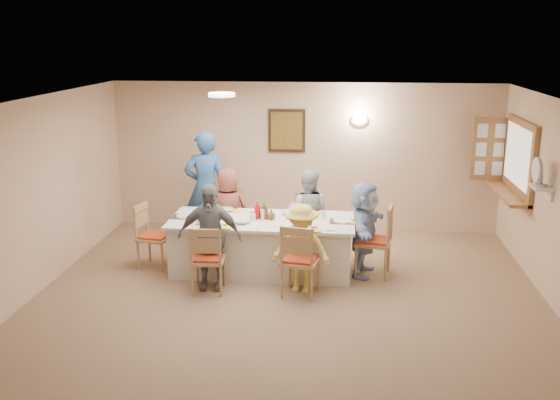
# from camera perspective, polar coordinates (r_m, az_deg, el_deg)

# --- Properties ---
(ground) EXTENTS (7.00, 7.00, 0.00)m
(ground) POSITION_cam_1_polar(r_m,az_deg,el_deg) (7.61, 0.43, -10.44)
(ground) COLOR #947155
(room_walls) EXTENTS (7.00, 7.00, 7.00)m
(room_walls) POSITION_cam_1_polar(r_m,az_deg,el_deg) (7.09, 0.45, 0.69)
(room_walls) COLOR tan
(room_walls) RESTS_ON ground
(wall_picture) EXTENTS (0.62, 0.05, 0.72)m
(wall_picture) POSITION_cam_1_polar(r_m,az_deg,el_deg) (10.47, 0.61, 6.35)
(wall_picture) COLOR black
(wall_picture) RESTS_ON room_walls
(wall_sconce) EXTENTS (0.26, 0.09, 0.18)m
(wall_sconce) POSITION_cam_1_polar(r_m,az_deg,el_deg) (10.38, 7.27, 7.27)
(wall_sconce) COLOR white
(wall_sconce) RESTS_ON room_walls
(ceiling_light) EXTENTS (0.36, 0.36, 0.05)m
(ceiling_light) POSITION_cam_1_polar(r_m,az_deg,el_deg) (8.54, -5.35, 9.56)
(ceiling_light) COLOR white
(ceiling_light) RESTS_ON room_walls
(serving_hatch) EXTENTS (0.06, 1.50, 1.15)m
(serving_hatch) POSITION_cam_1_polar(r_m,az_deg,el_deg) (9.75, 21.04, 3.53)
(serving_hatch) COLOR olive
(serving_hatch) RESTS_ON room_walls
(hatch_sill) EXTENTS (0.30, 1.50, 0.05)m
(hatch_sill) POSITION_cam_1_polar(r_m,az_deg,el_deg) (9.83, 20.08, 0.56)
(hatch_sill) COLOR olive
(hatch_sill) RESTS_ON room_walls
(shutter_door) EXTENTS (0.55, 0.04, 1.00)m
(shutter_door) POSITION_cam_1_polar(r_m,az_deg,el_deg) (10.41, 18.61, 4.42)
(shutter_door) COLOR olive
(shutter_door) RESTS_ON room_walls
(fan_shelf) EXTENTS (0.22, 0.36, 0.03)m
(fan_shelf) POSITION_cam_1_polar(r_m,az_deg,el_deg) (8.48, 22.73, 1.09)
(fan_shelf) COLOR white
(fan_shelf) RESTS_ON room_walls
(desk_fan) EXTENTS (0.30, 0.30, 0.28)m
(desk_fan) POSITION_cam_1_polar(r_m,az_deg,el_deg) (8.44, 22.64, 2.09)
(desk_fan) COLOR #A5A5A8
(desk_fan) RESTS_ON fan_shelf
(dining_table) EXTENTS (2.57, 1.09, 0.76)m
(dining_table) POSITION_cam_1_polar(r_m,az_deg,el_deg) (8.82, -1.65, -4.14)
(dining_table) COLOR silver
(dining_table) RESTS_ON ground
(chair_back_left) EXTENTS (0.55, 0.55, 0.98)m
(chair_back_left) POSITION_cam_1_polar(r_m,az_deg,el_deg) (9.62, -4.58, -1.84)
(chair_back_left) COLOR tan
(chair_back_left) RESTS_ON ground
(chair_back_right) EXTENTS (0.46, 0.46, 0.91)m
(chair_back_right) POSITION_cam_1_polar(r_m,az_deg,el_deg) (9.50, 2.57, -2.25)
(chair_back_right) COLOR tan
(chair_back_right) RESTS_ON ground
(chair_front_left) EXTENTS (0.47, 0.47, 0.92)m
(chair_front_left) POSITION_cam_1_polar(r_m,az_deg,el_deg) (8.15, -6.59, -5.27)
(chair_front_left) COLOR tan
(chair_front_left) RESTS_ON ground
(chair_front_right) EXTENTS (0.54, 0.54, 0.98)m
(chair_front_right) POSITION_cam_1_polar(r_m,az_deg,el_deg) (7.97, 1.90, -5.41)
(chair_front_right) COLOR tan
(chair_front_right) RESTS_ON ground
(chair_left_end) EXTENTS (0.51, 0.51, 0.93)m
(chair_left_end) POSITION_cam_1_polar(r_m,az_deg,el_deg) (9.11, -11.37, -3.23)
(chair_left_end) COLOR tan
(chair_left_end) RESTS_ON ground
(chair_right_end) EXTENTS (0.57, 0.57, 1.02)m
(chair_right_end) POSITION_cam_1_polar(r_m,az_deg,el_deg) (8.72, 8.52, -3.64)
(chair_right_end) COLOR tan
(chair_right_end) RESTS_ON ground
(diner_back_left) EXTENTS (0.67, 0.45, 1.33)m
(diner_back_left) POSITION_cam_1_polar(r_m,az_deg,el_deg) (9.46, -4.73, -1.04)
(diner_back_left) COLOR brown
(diner_back_left) RESTS_ON ground
(diner_back_right) EXTENTS (0.79, 0.68, 1.34)m
(diner_back_right) POSITION_cam_1_polar(r_m,az_deg,el_deg) (9.32, 2.54, -1.23)
(diner_back_right) COLOR #ADB1BD
(diner_back_right) RESTS_ON ground
(diner_front_left) EXTENTS (0.85, 0.40, 1.42)m
(diner_front_left) POSITION_cam_1_polar(r_m,az_deg,el_deg) (8.18, -6.46, -3.34)
(diner_front_left) COLOR gray
(diner_front_left) RESTS_ON ground
(diner_front_right) EXTENTS (0.90, 0.68, 1.18)m
(diner_front_right) POSITION_cam_1_polar(r_m,az_deg,el_deg) (8.05, 1.96, -4.44)
(diner_front_right) COLOR #F4D953
(diner_front_right) RESTS_ON ground
(diner_right_end) EXTENTS (1.37, 0.84, 1.33)m
(diner_right_end) POSITION_cam_1_polar(r_m,az_deg,el_deg) (8.66, 7.70, -2.65)
(diner_right_end) COLOR #9AB1DB
(diner_right_end) RESTS_ON ground
(caregiver) EXTENTS (0.91, 0.81, 1.81)m
(caregiver) POSITION_cam_1_polar(r_m,az_deg,el_deg) (9.94, -6.82, 1.12)
(caregiver) COLOR #2E5C97
(caregiver) RESTS_ON ground
(placemat_fl) EXTENTS (0.33, 0.25, 0.01)m
(placemat_fl) POSITION_cam_1_polar(r_m,az_deg,el_deg) (8.40, -6.10, -2.44)
(placemat_fl) COLOR #472B19
(placemat_fl) RESTS_ON dining_table
(plate_fl) EXTENTS (0.25, 0.25, 0.02)m
(plate_fl) POSITION_cam_1_polar(r_m,az_deg,el_deg) (8.40, -6.10, -2.38)
(plate_fl) COLOR white
(plate_fl) RESTS_ON dining_table
(napkin_fl) EXTENTS (0.14, 0.14, 0.01)m
(napkin_fl) POSITION_cam_1_polar(r_m,az_deg,el_deg) (8.32, -4.96, -2.54)
(napkin_fl) COLOR yellow
(napkin_fl) RESTS_ON dining_table
(placemat_fr) EXTENTS (0.37, 0.28, 0.01)m
(placemat_fr) POSITION_cam_1_polar(r_m,az_deg,el_deg) (8.24, 2.10, -2.71)
(placemat_fr) COLOR #472B19
(placemat_fr) RESTS_ON dining_table
(plate_fr) EXTENTS (0.22, 0.22, 0.01)m
(plate_fr) POSITION_cam_1_polar(r_m,az_deg,el_deg) (8.24, 2.10, -2.64)
(plate_fr) COLOR white
(plate_fr) RESTS_ON dining_table
(napkin_fr) EXTENTS (0.13, 0.13, 0.01)m
(napkin_fr) POSITION_cam_1_polar(r_m,az_deg,el_deg) (8.18, 3.33, -2.80)
(napkin_fr) COLOR yellow
(napkin_fr) RESTS_ON dining_table
(placemat_bl) EXTENTS (0.33, 0.24, 0.01)m
(placemat_bl) POSITION_cam_1_polar(r_m,az_deg,el_deg) (9.19, -5.04, -0.89)
(placemat_bl) COLOR #472B19
(placemat_bl) RESTS_ON dining_table
(plate_bl) EXTENTS (0.24, 0.24, 0.01)m
(plate_bl) POSITION_cam_1_polar(r_m,az_deg,el_deg) (9.19, -5.04, -0.83)
(plate_bl) COLOR white
(plate_bl) RESTS_ON dining_table
(napkin_bl) EXTENTS (0.13, 0.13, 0.01)m
(napkin_bl) POSITION_cam_1_polar(r_m,az_deg,el_deg) (9.11, -3.98, -0.97)
(napkin_bl) COLOR yellow
(napkin_bl) RESTS_ON dining_table
(placemat_br) EXTENTS (0.37, 0.28, 0.01)m
(placemat_br) POSITION_cam_1_polar(r_m,az_deg,el_deg) (9.05, 2.45, -1.11)
(placemat_br) COLOR #472B19
(placemat_br) RESTS_ON dining_table
(plate_br) EXTENTS (0.25, 0.25, 0.02)m
(plate_br) POSITION_cam_1_polar(r_m,az_deg,el_deg) (9.04, 2.45, -1.05)
(plate_br) COLOR white
(plate_br) RESTS_ON dining_table
(napkin_br) EXTENTS (0.14, 0.14, 0.01)m
(napkin_br) POSITION_cam_1_polar(r_m,az_deg,el_deg) (8.99, 3.58, -1.18)
(napkin_br) COLOR yellow
(napkin_br) RESTS_ON dining_table
(placemat_le) EXTENTS (0.35, 0.26, 0.01)m
(placemat_le) POSITION_cam_1_polar(r_m,az_deg,el_deg) (8.90, -8.70, -1.53)
(placemat_le) COLOR #472B19
(placemat_le) RESTS_ON dining_table
(plate_le) EXTENTS (0.24, 0.24, 0.01)m
(plate_le) POSITION_cam_1_polar(r_m,az_deg,el_deg) (8.90, -8.70, -1.47)
(plate_le) COLOR white
(plate_le) RESTS_ON dining_table
(napkin_le) EXTENTS (0.15, 0.15, 0.01)m
(napkin_le) POSITION_cam_1_polar(r_m,az_deg,el_deg) (8.81, -7.65, -1.61)
(napkin_le) COLOR yellow
(napkin_le) RESTS_ON dining_table
(placemat_re) EXTENTS (0.36, 0.26, 0.01)m
(placemat_re) POSITION_cam_1_polar(r_m,az_deg,el_deg) (8.63, 5.73, -1.96)
(placemat_re) COLOR #472B19
(placemat_re) RESTS_ON dining_table
(plate_re) EXTENTS (0.26, 0.26, 0.02)m
(plate_re) POSITION_cam_1_polar(r_m,az_deg,el_deg) (8.63, 5.74, -1.90)
(plate_re) COLOR white
(plate_re) RESTS_ON dining_table
(napkin_re) EXTENTS (0.15, 0.15, 0.01)m
(napkin_re) POSITION_cam_1_polar(r_m,az_deg,el_deg) (8.58, 6.94, -2.05)
(napkin_re) COLOR yellow
(napkin_re) RESTS_ON dining_table
(teacup_a) EXTENTS (0.15, 0.15, 0.09)m
(teacup_a) POSITION_cam_1_polar(r_m,az_deg,el_deg) (8.52, -7.35, -1.91)
(teacup_a) COLOR white
(teacup_a) RESTS_ON dining_table
(teacup_b) EXTENTS (0.11, 0.11, 0.09)m
(teacup_b) POSITION_cam_1_polar(r_m,az_deg,el_deg) (9.18, 1.22, -0.60)
(teacup_b) COLOR white
(teacup_b) RESTS_ON dining_table
(bowl_a) EXTENTS (0.28, 0.28, 0.06)m
(bowl_a) POSITION_cam_1_polar(r_m,az_deg,el_deg) (8.52, -3.48, -1.96)
(bowl_a) COLOR white
(bowl_a) RESTS_ON dining_table
(bowl_b) EXTENTS (0.33, 0.33, 0.06)m
(bowl_b) POSITION_cam_1_polar(r_m,az_deg,el_deg) (8.90, 0.78, -1.16)
(bowl_b) COLOR white
(bowl_b) RESTS_ON dining_table
(condiment_ketchup) EXTENTS (0.15, 0.15, 0.24)m
(condiment_ketchup) POSITION_cam_1_polar(r_m,az_deg,el_deg) (8.71, -2.08, -0.93)
(condiment_ketchup) COLOR red
(condiment_ketchup) RESTS_ON dining_table
(condiment_brown) EXTENTS (0.14, 0.14, 0.22)m
(condiment_brown) POSITION_cam_1_polar(r_m,az_deg,el_deg) (8.71, -1.45, -0.99)
(condiment_brown) COLOR brown
(condiment_brown) RESTS_ON dining_table
(condiment_malt) EXTENTS (0.16, 0.16, 0.14)m
(condiment_malt) POSITION_cam_1_polar(r_m,az_deg,el_deg) (8.67, -0.80, -1.33)
(condiment_malt) COLOR brown
(condiment_malt) RESTS_ON dining_table
(drinking_glass) EXTENTS (0.06, 0.06, 0.10)m
(drinking_glass) POSITION_cam_1_polar(r_m,az_deg,el_deg) (8.75, -2.60, -1.30)
(drinking_glass) COLOR silver
(drinking_glass) RESTS_ON dining_table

